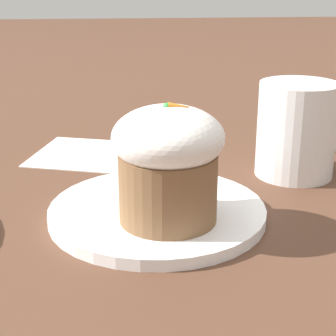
% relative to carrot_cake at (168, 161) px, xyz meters
% --- Properties ---
extents(ground_plane, '(4.00, 4.00, 0.00)m').
position_rel_carrot_cake_xyz_m(ground_plane, '(-0.01, 0.03, -0.06)').
color(ground_plane, '#513323').
extents(dessert_plate, '(0.20, 0.20, 0.01)m').
position_rel_carrot_cake_xyz_m(dessert_plate, '(-0.01, 0.03, -0.06)').
color(dessert_plate, white).
rests_on(dessert_plate, ground_plane).
extents(carrot_cake, '(0.10, 0.10, 0.11)m').
position_rel_carrot_cake_xyz_m(carrot_cake, '(0.00, 0.00, 0.00)').
color(carrot_cake, brown).
rests_on(carrot_cake, dessert_plate).
extents(spoon, '(0.04, 0.13, 0.01)m').
position_rel_carrot_cake_xyz_m(spoon, '(-0.01, 0.02, -0.05)').
color(spoon, silver).
rests_on(spoon, dessert_plate).
extents(coffee_cup, '(0.12, 0.09, 0.10)m').
position_rel_carrot_cake_xyz_m(coffee_cup, '(0.15, 0.13, -0.01)').
color(coffee_cup, white).
rests_on(coffee_cup, ground_plane).
extents(paper_napkin, '(0.17, 0.15, 0.00)m').
position_rel_carrot_cake_xyz_m(paper_napkin, '(-0.07, 0.21, -0.06)').
color(paper_napkin, white).
rests_on(paper_napkin, ground_plane).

